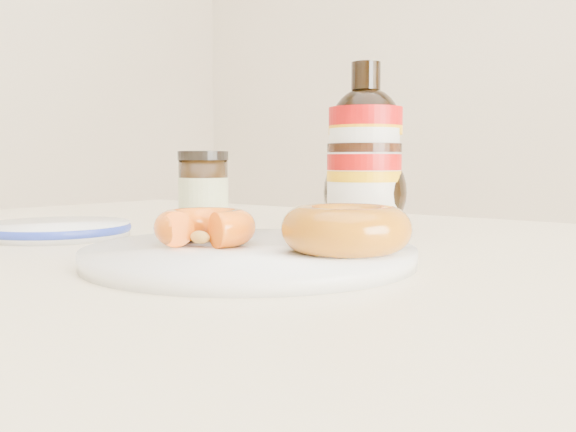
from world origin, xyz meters
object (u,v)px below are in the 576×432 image
Objects in this scene: dining_table at (283,343)px; plate at (250,254)px; blue_rim_saucer at (57,229)px; donut_bitten at (205,227)px; nutella_jar at (364,177)px; dark_jar at (203,192)px; syrup_bottle at (365,148)px; donut_whole at (346,229)px.

plate is (0.01, -0.06, 0.09)m from dining_table.
blue_rim_saucer reaches higher than dining_table.
donut_bitten is 0.71× the size of nutella_jar.
dining_table is 8.90× the size of blue_rim_saucer.
plate is at bearing -80.45° from nutella_jar.
dark_jar is at bearing -146.77° from nutella_jar.
dark_jar is (-0.18, 0.08, 0.13)m from dining_table.
dining_table is at bearing -23.08° from dark_jar.
donut_bitten is 0.90× the size of dark_jar.
syrup_bottle reaches higher than plate.
dark_jar reaches higher than donut_bitten.
dark_jar is 0.60× the size of blue_rim_saucer.
donut_whole is (0.08, 0.02, 0.02)m from plate.
syrup_bottle reaches higher than dining_table.
donut_bitten is at bearing -43.56° from dark_jar.
dark_jar is at bearing 158.00° from donut_bitten.
donut_whole is 0.51× the size of syrup_bottle.
nutella_jar reaches higher than donut_bitten.
nutella_jar is at bearing -63.56° from syrup_bottle.
plate is 0.28m from blue_rim_saucer.
donut_whole reaches higher than plate.
plate is 1.39× the size of syrup_bottle.
dining_table is 0.26m from syrup_bottle.
donut_whole is 0.36m from blue_rim_saucer.
dining_table is 14.89× the size of dark_jar.
donut_bitten is 0.43× the size of syrup_bottle.
donut_whole is (0.09, -0.04, 0.11)m from dining_table.
blue_rim_saucer is at bearing 179.78° from plate.
donut_bitten is at bearing -158.60° from plate.
syrup_bottle reaches higher than dark_jar.
plate reaches higher than dining_table.
donut_whole is at bearing 3.53° from blue_rim_saucer.
dark_jar reaches higher than plate.
donut_whole is 0.64× the size of blue_rim_saucer.
donut_whole is at bearing 16.62° from plate.
plate is 2.26× the size of nutella_jar.
donut_whole reaches higher than donut_bitten.
blue_rim_saucer reaches higher than plate.
dark_jar is at bearing 157.54° from donut_whole.
syrup_bottle is 0.35m from blue_rim_saucer.
nutella_jar is (-0.03, 0.18, 0.15)m from dining_table.
donut_whole is at bearing -61.18° from nutella_jar.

